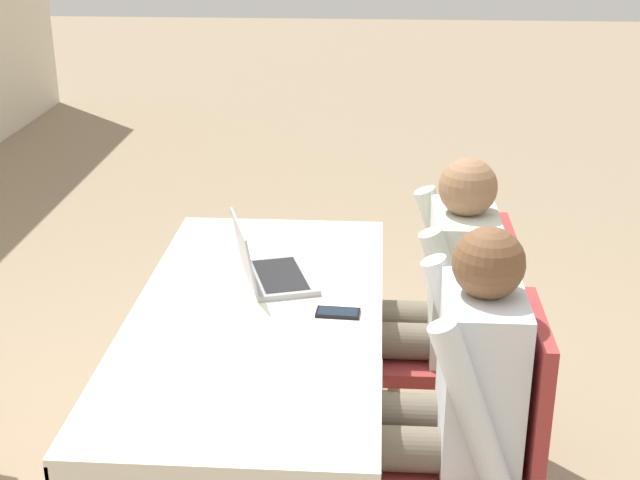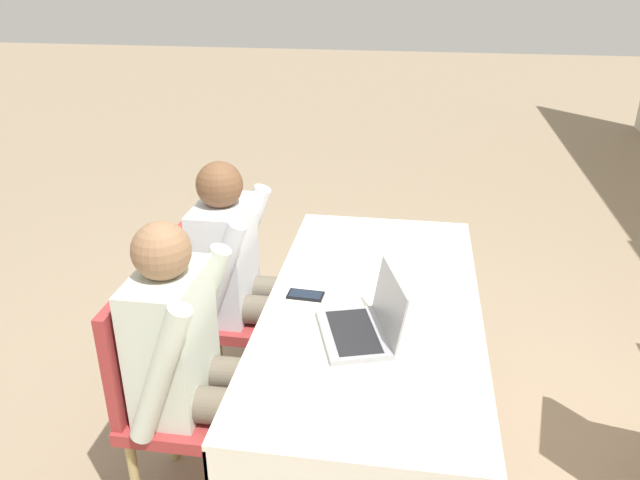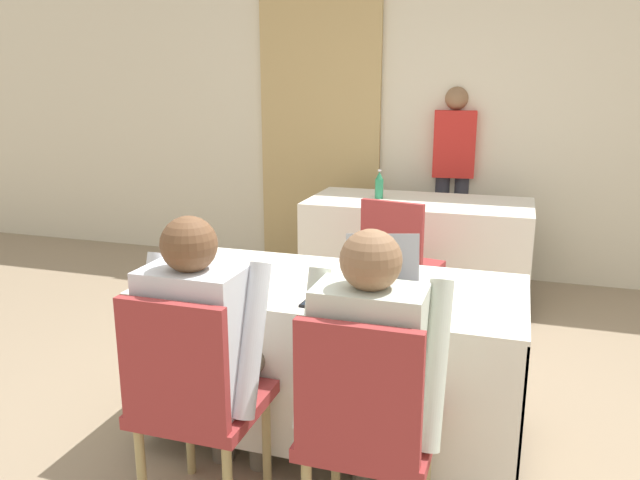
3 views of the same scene
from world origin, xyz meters
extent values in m
plane|color=gray|center=(0.00, 0.00, 0.00)|extent=(24.00, 24.00, 0.00)
cube|color=beige|center=(0.00, 2.83, 1.35)|extent=(12.00, 0.06, 2.70)
cube|color=tan|center=(-0.96, 2.77, 1.33)|extent=(1.09, 0.04, 2.65)
cube|color=white|center=(0.00, 0.00, 0.75)|extent=(1.66, 0.81, 0.02)
cube|color=white|center=(0.00, -0.40, 0.43)|extent=(1.66, 0.01, 0.62)
cube|color=white|center=(0.00, 0.40, 0.43)|extent=(1.66, 0.01, 0.62)
cube|color=white|center=(-0.82, 0.00, 0.43)|extent=(0.01, 0.81, 0.62)
cube|color=white|center=(0.82, 0.00, 0.43)|extent=(0.01, 0.81, 0.62)
cylinder|color=#333333|center=(0.00, 0.00, 0.06)|extent=(0.06, 0.06, 0.12)
cube|color=white|center=(0.04, 2.10, 0.75)|extent=(1.66, 0.81, 0.02)
cube|color=white|center=(0.04, 1.70, 0.43)|extent=(1.66, 0.01, 0.62)
cube|color=white|center=(0.04, 2.49, 0.43)|extent=(1.66, 0.01, 0.62)
cube|color=white|center=(-0.78, 2.10, 0.43)|extent=(0.01, 0.81, 0.62)
cube|color=white|center=(0.87, 2.10, 0.43)|extent=(0.01, 0.81, 0.62)
cylinder|color=#333333|center=(0.04, 2.10, 0.06)|extent=(0.06, 0.06, 0.12)
cube|color=#99999E|center=(0.24, -0.05, 0.77)|extent=(0.37, 0.30, 0.02)
cube|color=black|center=(0.24, -0.05, 0.78)|extent=(0.32, 0.23, 0.00)
cube|color=#99999E|center=(0.20, 0.07, 0.88)|extent=(0.32, 0.14, 0.21)
cube|color=black|center=(0.20, 0.07, 0.88)|extent=(0.29, 0.12, 0.18)
cube|color=black|center=(-0.01, -0.26, 0.76)|extent=(0.08, 0.14, 0.01)
cube|color=#192333|center=(-0.01, -0.26, 0.77)|extent=(0.07, 0.13, 0.00)
cube|color=white|center=(-0.54, -0.09, 0.76)|extent=(0.25, 0.32, 0.00)
cylinder|color=#288456|center=(-0.27, 2.10, 0.83)|extent=(0.06, 0.06, 0.15)
cone|color=#288456|center=(-0.27, 2.10, 0.94)|extent=(0.05, 0.05, 0.06)
cylinder|color=silver|center=(-0.27, 2.10, 0.97)|extent=(0.03, 0.03, 0.01)
cylinder|color=tan|center=(-0.15, -0.46, 0.21)|extent=(0.04, 0.04, 0.42)
cylinder|color=tan|center=(-0.50, -0.46, 0.21)|extent=(0.04, 0.04, 0.42)
cylinder|color=tan|center=(-0.50, -0.81, 0.21)|extent=(0.04, 0.04, 0.42)
cube|color=#9E3333|center=(-0.32, -0.63, 0.45)|extent=(0.44, 0.44, 0.05)
cube|color=#9E3333|center=(-0.32, -0.83, 0.70)|extent=(0.40, 0.04, 0.45)
cylinder|color=tan|center=(0.50, -0.46, 0.21)|extent=(0.04, 0.04, 0.42)
cylinder|color=tan|center=(0.15, -0.46, 0.21)|extent=(0.04, 0.04, 0.42)
cube|color=#9E3333|center=(0.32, -0.63, 0.45)|extent=(0.44, 0.44, 0.05)
cube|color=#9E3333|center=(0.32, -0.83, 0.70)|extent=(0.40, 0.04, 0.45)
cylinder|color=tan|center=(0.28, 1.48, 0.21)|extent=(0.04, 0.04, 0.42)
cylinder|color=tan|center=(-0.07, 1.55, 0.21)|extent=(0.04, 0.04, 0.42)
cylinder|color=tan|center=(0.21, 1.13, 0.21)|extent=(0.04, 0.04, 0.42)
cylinder|color=tan|center=(-0.14, 1.21, 0.21)|extent=(0.04, 0.04, 0.42)
cube|color=#9E3333|center=(0.07, 1.34, 0.45)|extent=(0.52, 0.52, 0.05)
cube|color=#9E3333|center=(0.03, 1.15, 0.70)|extent=(0.40, 0.12, 0.45)
cylinder|color=#665B4C|center=(-0.23, -0.50, 0.54)|extent=(0.13, 0.42, 0.13)
cylinder|color=#665B4C|center=(-0.41, -0.50, 0.54)|extent=(0.13, 0.42, 0.13)
cylinder|color=#665B4C|center=(-0.23, -0.32, 0.24)|extent=(0.10, 0.10, 0.47)
cylinder|color=#665B4C|center=(-0.41, -0.32, 0.24)|extent=(0.10, 0.10, 0.47)
cube|color=silver|center=(-0.32, -0.68, 0.73)|extent=(0.36, 0.22, 0.52)
cylinder|color=silver|center=(-0.11, -0.64, 0.74)|extent=(0.08, 0.26, 0.54)
cylinder|color=silver|center=(-0.53, -0.64, 0.74)|extent=(0.08, 0.26, 0.54)
sphere|color=brown|center=(-0.32, -0.68, 1.08)|extent=(0.20, 0.20, 0.20)
cylinder|color=#665B4C|center=(0.41, -0.50, 0.54)|extent=(0.13, 0.42, 0.13)
cylinder|color=#665B4C|center=(0.23, -0.50, 0.54)|extent=(0.13, 0.42, 0.13)
cylinder|color=#665B4C|center=(0.41, -0.32, 0.24)|extent=(0.10, 0.10, 0.47)
cylinder|color=#665B4C|center=(0.23, -0.32, 0.24)|extent=(0.10, 0.10, 0.47)
cube|color=silver|center=(0.32, -0.68, 0.73)|extent=(0.36, 0.22, 0.52)
cylinder|color=silver|center=(0.53, -0.64, 0.74)|extent=(0.08, 0.26, 0.54)
cylinder|color=silver|center=(0.11, -0.64, 0.74)|extent=(0.08, 0.26, 0.54)
sphere|color=#8C6647|center=(0.32, -0.68, 1.08)|extent=(0.20, 0.20, 0.20)
cylinder|color=#33333D|center=(0.13, 2.79, 0.42)|extent=(0.12, 0.12, 0.85)
cylinder|color=#33333D|center=(0.29, 2.81, 0.42)|extent=(0.12, 0.12, 0.85)
cube|color=red|center=(0.21, 2.80, 1.12)|extent=(0.36, 0.23, 0.55)
sphere|color=#8C6647|center=(0.21, 2.80, 1.49)|extent=(0.19, 0.19, 0.19)
camera|label=1|loc=(-2.55, -0.38, 2.04)|focal=50.00mm
camera|label=2|loc=(2.06, 0.11, 1.98)|focal=35.00mm
camera|label=3|loc=(0.75, -2.53, 1.63)|focal=35.00mm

